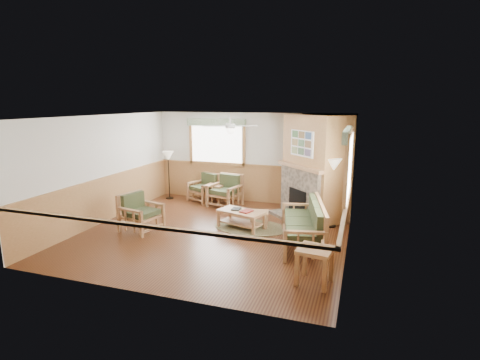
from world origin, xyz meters
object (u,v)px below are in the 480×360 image
(sofa, at_px, (302,224))
(armchair_back_right, at_px, (225,191))
(end_table_chairs, at_px, (216,194))
(footstool, at_px, (259,219))
(floor_lamp_right, at_px, (332,193))
(floor_lamp_left, at_px, (169,175))
(armchair_back_left, at_px, (204,188))
(armchair_left, at_px, (141,212))
(coffee_table, at_px, (241,219))
(end_table_sofa, at_px, (315,266))

(sofa, bearing_deg, armchair_back_right, -144.01)
(end_table_chairs, bearing_deg, sofa, -40.10)
(sofa, distance_m, armchair_back_right, 3.51)
(footstool, relative_size, floor_lamp_right, 0.25)
(end_table_chairs, relative_size, floor_lamp_left, 0.38)
(armchair_back_left, xyz_separation_m, footstool, (2.28, -1.79, -0.23))
(armchair_left, bearing_deg, end_table_chairs, -1.89)
(armchair_back_left, height_order, armchair_back_right, armchair_back_right)
(armchair_back_right, relative_size, floor_lamp_left, 0.60)
(armchair_left, height_order, coffee_table, armchair_left)
(armchair_back_left, xyz_separation_m, end_table_chairs, (0.44, -0.10, -0.14))
(armchair_back_left, height_order, end_table_chairs, armchair_back_left)
(sofa, relative_size, armchair_left, 2.26)
(end_table_sofa, distance_m, floor_lamp_left, 6.67)
(floor_lamp_left, bearing_deg, end_table_chairs, -1.28)
(armchair_back_right, relative_size, end_table_chairs, 1.59)
(sofa, distance_m, end_table_sofa, 1.76)
(sofa, bearing_deg, floor_lamp_left, -131.95)
(armchair_back_right, xyz_separation_m, floor_lamp_right, (3.12, -0.91, 0.39))
(armchair_back_right, relative_size, footstool, 2.11)
(armchair_back_left, distance_m, coffee_table, 2.81)
(floor_lamp_left, relative_size, floor_lamp_right, 0.89)
(sofa, xyz_separation_m, coffee_table, (-1.57, 0.59, -0.24))
(armchair_left, distance_m, end_table_sofa, 4.47)
(coffee_table, height_order, footstool, coffee_table)
(sofa, bearing_deg, end_table_chairs, -142.78)
(armchair_back_left, distance_m, footstool, 2.91)
(sofa, height_order, end_table_sofa, sofa)
(armchair_back_right, relative_size, floor_lamp_right, 0.54)
(armchair_left, bearing_deg, armchair_back_right, -10.68)
(armchair_left, xyz_separation_m, end_table_sofa, (4.25, -1.38, -0.13))
(end_table_chairs, bearing_deg, coffee_table, -53.34)
(armchair_back_right, height_order, end_table_sofa, armchair_back_right)
(armchair_left, relative_size, end_table_sofa, 1.43)
(sofa, height_order, coffee_table, sofa)
(footstool, bearing_deg, armchair_back_left, 141.93)
(coffee_table, distance_m, end_table_chairs, 2.45)
(floor_lamp_right, bearing_deg, footstool, -161.92)
(armchair_back_right, height_order, floor_lamp_left, floor_lamp_left)
(armchair_back_left, relative_size, end_table_sofa, 1.35)
(footstool, distance_m, floor_lamp_left, 3.88)
(armchair_back_right, distance_m, floor_lamp_right, 3.27)
(end_table_sofa, bearing_deg, sofa, 105.91)
(armchair_left, distance_m, coffee_table, 2.39)
(armchair_back_left, relative_size, coffee_table, 0.77)
(sofa, distance_m, armchair_back_left, 4.37)
(armchair_back_right, bearing_deg, coffee_table, -44.62)
(armchair_left, relative_size, floor_lamp_left, 0.59)
(coffee_table, bearing_deg, armchair_left, -140.99)
(coffee_table, height_order, floor_lamp_right, floor_lamp_right)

